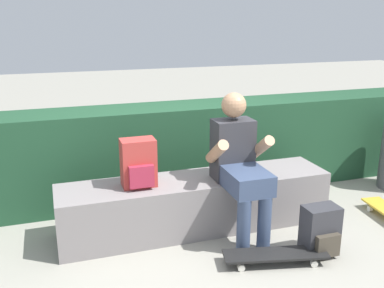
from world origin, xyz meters
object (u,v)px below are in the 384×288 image
(person_skater, at_px, (239,162))
(backpack_on_bench, at_px, (139,164))
(backpack_on_ground, at_px, (321,231))
(skateboard_near_person, at_px, (275,255))
(bench_main, at_px, (196,203))

(person_skater, xyz_separation_m, backpack_on_bench, (-0.81, 0.21, -0.00))
(backpack_on_ground, bearing_deg, person_skater, 134.45)
(skateboard_near_person, bearing_deg, backpack_on_ground, 3.86)
(person_skater, xyz_separation_m, backpack_on_ground, (0.49, -0.50, -0.47))
(bench_main, height_order, skateboard_near_person, bench_main)
(bench_main, height_order, person_skater, person_skater)
(backpack_on_bench, bearing_deg, skateboard_near_person, -39.88)
(skateboard_near_person, relative_size, backpack_on_ground, 2.06)
(bench_main, relative_size, backpack_on_ground, 5.96)
(person_skater, bearing_deg, backpack_on_bench, 165.11)
(person_skater, bearing_deg, backpack_on_ground, -45.55)
(bench_main, relative_size, skateboard_near_person, 2.89)
(skateboard_near_person, xyz_separation_m, backpack_on_ground, (0.41, 0.03, 0.12))
(person_skater, bearing_deg, skateboard_near_person, -81.03)
(backpack_on_bench, distance_m, backpack_on_ground, 1.55)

